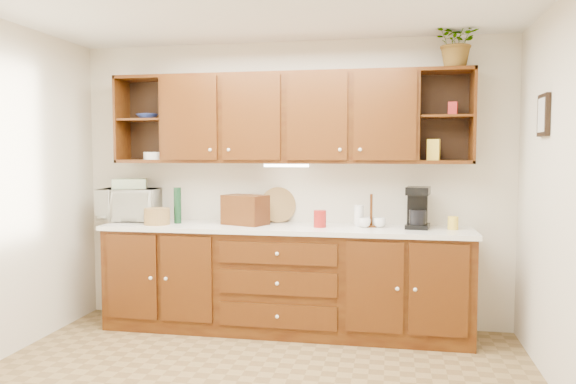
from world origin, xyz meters
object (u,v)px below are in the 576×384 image
at_px(bread_box, 245,210).
at_px(coffee_maker, 418,208).
at_px(microwave, 130,205).
at_px(potted_plant, 458,42).

bearing_deg(bread_box, coffee_maker, 23.82).
xyz_separation_m(microwave, coffee_maker, (2.67, -0.05, 0.02)).
xyz_separation_m(bread_box, potted_plant, (1.82, 0.06, 1.43)).
bearing_deg(microwave, coffee_maker, -9.75).
relative_size(microwave, coffee_maker, 1.55).
bearing_deg(coffee_maker, bread_box, -170.17).
bearing_deg(potted_plant, bread_box, -178.11).
relative_size(bread_box, coffee_maker, 1.07).
height_order(microwave, potted_plant, potted_plant).
xyz_separation_m(microwave, potted_plant, (2.97, -0.04, 1.41)).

